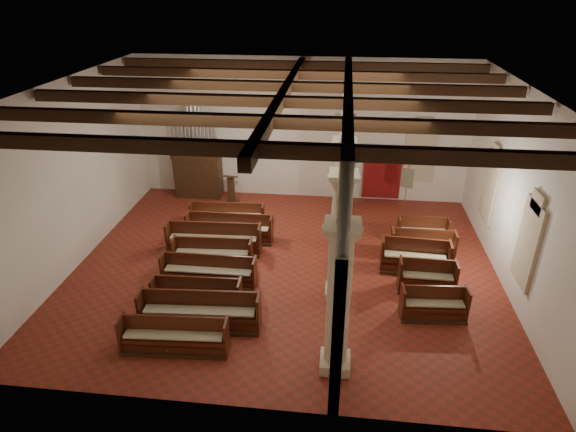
# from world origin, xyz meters

# --- Properties ---
(floor) EXTENTS (14.00, 14.00, 0.00)m
(floor) POSITION_xyz_m (0.00, 0.00, 0.00)
(floor) COLOR maroon
(floor) RESTS_ON ground
(ceiling) EXTENTS (14.00, 14.00, 0.00)m
(ceiling) POSITION_xyz_m (0.00, 0.00, 6.00)
(ceiling) COLOR black
(ceiling) RESTS_ON wall_back
(wall_back) EXTENTS (14.00, 0.02, 6.00)m
(wall_back) POSITION_xyz_m (0.00, 6.00, 3.00)
(wall_back) COLOR white
(wall_back) RESTS_ON floor
(wall_front) EXTENTS (14.00, 0.02, 6.00)m
(wall_front) POSITION_xyz_m (0.00, -6.00, 3.00)
(wall_front) COLOR white
(wall_front) RESTS_ON floor
(wall_left) EXTENTS (0.02, 12.00, 6.00)m
(wall_left) POSITION_xyz_m (-7.00, 0.00, 3.00)
(wall_left) COLOR white
(wall_left) RESTS_ON floor
(wall_right) EXTENTS (0.02, 12.00, 6.00)m
(wall_right) POSITION_xyz_m (7.00, 0.00, 3.00)
(wall_right) COLOR white
(wall_right) RESTS_ON floor
(ceiling_beams) EXTENTS (13.80, 11.80, 0.30)m
(ceiling_beams) POSITION_xyz_m (0.00, 0.00, 5.82)
(ceiling_beams) COLOR #3E2613
(ceiling_beams) RESTS_ON wall_back
(arcade) EXTENTS (0.90, 11.90, 6.00)m
(arcade) POSITION_xyz_m (1.80, 0.00, 3.56)
(arcade) COLOR beige
(arcade) RESTS_ON floor
(window_right_a) EXTENTS (0.03, 1.00, 2.20)m
(window_right_a) POSITION_xyz_m (6.98, -1.50, 2.20)
(window_right_a) COLOR #39826C
(window_right_a) RESTS_ON wall_right
(window_right_b) EXTENTS (0.03, 1.00, 2.20)m
(window_right_b) POSITION_xyz_m (6.98, 2.50, 2.20)
(window_right_b) COLOR #39826C
(window_right_b) RESTS_ON wall_right
(window_back) EXTENTS (1.00, 0.03, 2.20)m
(window_back) POSITION_xyz_m (5.00, 5.98, 2.20)
(window_back) COLOR #39826C
(window_back) RESTS_ON wall_back
(pipe_organ) EXTENTS (2.10, 0.85, 4.40)m
(pipe_organ) POSITION_xyz_m (-4.50, 5.50, 1.37)
(pipe_organ) COLOR #3E2613
(pipe_organ) RESTS_ON floor
(lectern) EXTENTS (0.60, 0.61, 1.41)m
(lectern) POSITION_xyz_m (-2.88, 4.74, 0.58)
(lectern) COLOR #3B2012
(lectern) RESTS_ON floor
(dossal_curtain) EXTENTS (1.80, 0.07, 2.17)m
(dossal_curtain) POSITION_xyz_m (3.50, 5.92, 1.17)
(dossal_curtain) COLOR maroon
(dossal_curtain) RESTS_ON floor
(processional_banner) EXTENTS (0.48, 0.61, 2.23)m
(processional_banner) POSITION_xyz_m (4.35, 4.38, 0.78)
(processional_banner) COLOR #3E2613
(processional_banner) RESTS_ON floor
(hymnal_box_a) EXTENTS (0.39, 0.33, 0.36)m
(hymnal_box_a) POSITION_xyz_m (-1.52, -3.94, 0.28)
(hymnal_box_a) COLOR #16389A
(hymnal_box_a) RESTS_ON floor
(hymnal_box_b) EXTENTS (0.38, 0.35, 0.31)m
(hymnal_box_b) POSITION_xyz_m (-1.31, -2.05, 0.25)
(hymnal_box_b) COLOR navy
(hymnal_box_b) RESTS_ON floor
(hymnal_box_c) EXTENTS (0.43, 0.39, 0.35)m
(hymnal_box_c) POSITION_xyz_m (-1.70, -0.73, 0.27)
(hymnal_box_c) COLOR navy
(hymnal_box_c) RESTS_ON floor
(tube_heater_a) EXTENTS (1.00, 0.35, 0.10)m
(tube_heater_a) POSITION_xyz_m (-2.35, -4.11, 0.16)
(tube_heater_a) COLOR white
(tube_heater_a) RESTS_ON floor
(tube_heater_b) EXTENTS (0.97, 0.34, 0.10)m
(tube_heater_b) POSITION_xyz_m (-2.04, -4.43, 0.16)
(tube_heater_b) COLOR silver
(tube_heater_b) RESTS_ON floor
(nave_pew_0) EXTENTS (2.84, 0.82, 0.98)m
(nave_pew_0) POSITION_xyz_m (-2.37, -4.35, 0.32)
(nave_pew_0) COLOR #3E2613
(nave_pew_0) RESTS_ON floor
(nave_pew_1) EXTENTS (3.37, 0.94, 1.10)m
(nave_pew_1) POSITION_xyz_m (-1.96, -3.36, 0.36)
(nave_pew_1) COLOR #3E2613
(nave_pew_1) RESTS_ON floor
(nave_pew_2) EXTENTS (2.62, 0.75, 0.99)m
(nave_pew_2) POSITION_xyz_m (-2.29, -2.55, 0.33)
(nave_pew_2) COLOR #3E2613
(nave_pew_2) RESTS_ON floor
(nave_pew_3) EXTENTS (3.00, 0.67, 1.00)m
(nave_pew_3) POSITION_xyz_m (-2.27, -1.28, 0.33)
(nave_pew_3) COLOR #3E2613
(nave_pew_3) RESTS_ON floor
(nave_pew_4) EXTENTS (2.71, 0.80, 0.97)m
(nave_pew_4) POSITION_xyz_m (-2.44, -0.15, 0.32)
(nave_pew_4) COLOR #3E2613
(nave_pew_4) RESTS_ON floor
(nave_pew_5) EXTENTS (3.35, 0.86, 1.08)m
(nave_pew_5) POSITION_xyz_m (-2.62, 0.73, 0.36)
(nave_pew_5) COLOR #3E2613
(nave_pew_5) RESTS_ON floor
(nave_pew_6) EXTENTS (3.19, 0.70, 1.03)m
(nave_pew_6) POSITION_xyz_m (-2.25, 1.62, 0.34)
(nave_pew_6) COLOR #3E2613
(nave_pew_6) RESTS_ON floor
(nave_pew_7) EXTENTS (2.91, 0.78, 0.95)m
(nave_pew_7) POSITION_xyz_m (-2.59, 2.71, 0.31)
(nave_pew_7) COLOR #3E2613
(nave_pew_7) RESTS_ON floor
(aisle_pew_0) EXTENTS (1.90, 0.78, 0.98)m
(aisle_pew_0) POSITION_xyz_m (4.53, -2.21, 0.33)
(aisle_pew_0) COLOR #3E2613
(aisle_pew_0) RESTS_ON floor
(aisle_pew_1) EXTENTS (1.75, 0.73, 1.05)m
(aisle_pew_1) POSITION_xyz_m (4.53, -0.85, 0.36)
(aisle_pew_1) COLOR #3E2613
(aisle_pew_1) RESTS_ON floor
(aisle_pew_2) EXTENTS (2.25, 0.88, 1.15)m
(aisle_pew_2) POSITION_xyz_m (4.28, 0.22, 0.39)
(aisle_pew_2) COLOR #3E2613
(aisle_pew_2) RESTS_ON floor
(aisle_pew_3) EXTENTS (2.16, 0.73, 1.08)m
(aisle_pew_3) POSITION_xyz_m (4.64, 1.03, 0.36)
(aisle_pew_3) COLOR #3E2613
(aisle_pew_3) RESTS_ON floor
(aisle_pew_4) EXTENTS (1.82, 0.74, 1.06)m
(aisle_pew_4) POSITION_xyz_m (4.79, 2.12, 0.36)
(aisle_pew_4) COLOR #3E2613
(aisle_pew_4) RESTS_ON floor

